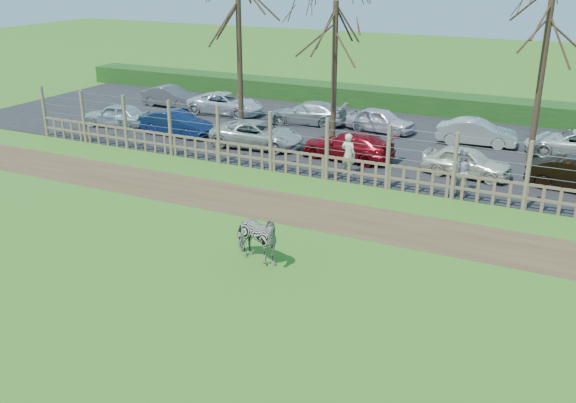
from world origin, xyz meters
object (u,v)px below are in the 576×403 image
at_px(car_1, 176,123).
at_px(car_8, 226,104).
at_px(car_4, 467,162).
at_px(car_7, 171,97).
at_px(car_2, 257,134).
at_px(car_9, 308,113).
at_px(tree_mid, 335,38).
at_px(visitor_a, 348,154).
at_px(car_10, 381,120).
at_px(tree_right, 547,38).
at_px(car_3, 348,146).
at_px(zebra, 255,238).
at_px(car_0, 116,115).
at_px(tree_left, 239,19).
at_px(car_11, 477,132).
at_px(car_12, 576,143).
at_px(visitor_b, 461,172).

distance_m(car_1, car_8, 4.98).
relative_size(car_4, car_7, 0.97).
height_order(car_2, car_9, same).
xyz_separation_m(car_1, car_8, (-0.17, 4.98, 0.00)).
bearing_deg(tree_mid, visitor_a, -61.03).
bearing_deg(car_10, visitor_a, -164.94).
bearing_deg(car_1, tree_right, -77.60).
bearing_deg(car_9, car_3, 34.58).
bearing_deg(zebra, car_2, 43.66).
bearing_deg(visitor_a, car_3, -57.01).
height_order(tree_right, car_9, tree_right).
height_order(tree_mid, zebra, tree_mid).
bearing_deg(car_9, car_8, -96.25).
height_order(visitor_a, car_2, visitor_a).
relative_size(tree_right, car_0, 2.09).
height_order(tree_left, car_1, tree_left).
xyz_separation_m(car_8, car_11, (13.84, -0.25, 0.00)).
bearing_deg(car_1, car_9, -43.27).
distance_m(car_3, car_8, 10.52).
height_order(car_4, car_12, same).
distance_m(car_7, car_8, 3.91).
height_order(car_0, car_4, same).
height_order(tree_mid, car_1, tree_mid).
relative_size(car_4, car_10, 1.00).
bearing_deg(visitor_b, car_1, -18.99).
distance_m(tree_mid, car_9, 5.37).
bearing_deg(car_2, car_8, 37.73).
distance_m(car_1, car_4, 14.20).
height_order(visitor_b, car_9, visitor_b).
height_order(car_0, car_11, same).
bearing_deg(car_0, car_9, 111.25).
relative_size(tree_left, visitor_b, 4.57).
bearing_deg(car_8, car_12, -92.91).
xyz_separation_m(visitor_a, car_11, (3.80, 6.83, -0.26)).
distance_m(car_0, car_11, 18.15).
bearing_deg(car_8, zebra, -148.21).
distance_m(tree_right, car_0, 20.89).
distance_m(visitor_b, car_0, 18.45).
bearing_deg(car_4, car_11, 10.47).
bearing_deg(car_4, tree_left, 85.67).
distance_m(car_0, car_3, 12.94).
distance_m(visitor_a, car_0, 13.93).
height_order(car_2, car_10, same).
bearing_deg(zebra, car_8, 49.04).
height_order(visitor_b, car_10, visitor_b).
bearing_deg(car_12, zebra, -26.98).
height_order(visitor_b, car_8, visitor_b).
distance_m(tree_left, car_9, 6.34).
xyz_separation_m(car_9, car_11, (8.78, -0.18, 0.00)).
relative_size(car_2, car_12, 1.00).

